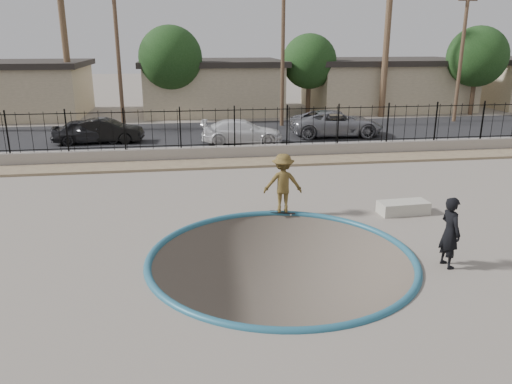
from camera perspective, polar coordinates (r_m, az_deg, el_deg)
The scene contains 26 objects.
ground at distance 25.63m, azimuth -2.81°, elevation 2.30°, with size 120.00×120.00×2.20m, color gray.
bowl_pit at distance 13.10m, azimuth 2.92°, elevation -7.52°, with size 6.84×6.84×1.80m, color #4C433A, non-canonical shape.
coping_ring at distance 13.10m, azimuth 2.92°, elevation -7.52°, with size 7.04×7.04×0.20m, color #245D76.
rock_strip at distance 22.65m, azimuth -2.13°, elevation 3.33°, with size 42.00×1.60×0.11m, color tan.
retaining_wall at distance 23.65m, azimuth -2.44°, elevation 4.54°, with size 42.00×0.45×0.60m, color gray.
fence at distance 23.42m, azimuth -2.48°, elevation 7.40°, with size 40.00×0.04×1.80m.
street at distance 30.25m, azimuth -3.80°, elevation 6.75°, with size 90.00×8.00×0.04m, color black.
house_west at distance 41.28m, azimuth -26.68°, elevation 10.53°, with size 11.60×8.60×3.90m.
house_center at distance 39.39m, azimuth -5.05°, elevation 12.02°, with size 10.60×8.60×3.90m.
house_east at distance 42.60m, azimuth 14.53°, elevation 11.93°, with size 12.60×8.60×3.90m.
palm_mid at distance 37.46m, azimuth -21.24°, elevation 17.94°, with size 2.30×2.30×9.30m.
palm_right at distance 37.58m, azimuth 14.95°, elevation 19.47°, with size 2.30×2.30×10.30m.
utility_pole_left at distance 31.87m, azimuth -15.50°, elevation 15.20°, with size 1.70×0.24×9.00m.
utility_pole_mid at distance 32.30m, azimuth 3.09°, elevation 16.24°, with size 1.70×0.24×9.50m.
utility_pole_right at distance 36.63m, azimuth 22.47°, elevation 14.73°, with size 1.70×0.24×9.00m.
street_tree_left at distance 35.69m, azimuth -9.75°, elevation 14.88°, with size 4.32×4.32×6.36m.
street_tree_mid at distance 37.88m, azimuth 6.11°, elevation 14.61°, with size 3.96×3.96×5.83m.
street_tree_right at distance 40.75m, azimuth 23.97°, elevation 13.95°, with size 4.32×4.32×6.36m.
skater at distance 15.94m, azimuth 3.08°, elevation 0.69°, with size 1.23×0.71×1.90m, color olive.
skateboard at distance 16.22m, azimuth 3.03°, elevation -2.33°, with size 0.87×0.46×0.07m.
videographer at distance 13.18m, azimuth 21.30°, elevation -4.32°, with size 0.66×0.43×1.81m, color black.
concrete_ledge at distance 16.91m, azimuth 16.48°, elevation -1.71°, with size 1.60×0.70×0.40m, color #B5B0A0.
car_a at distance 28.51m, azimuth -18.53°, elevation 6.64°, with size 1.55×3.85×1.31m, color black.
car_b at distance 28.37m, azimuth -16.76°, elevation 6.73°, with size 1.36×3.91×1.29m, color black.
car_c at distance 26.95m, azimuth -1.60°, elevation 6.90°, with size 1.77×4.34×1.26m, color white.
car_d at distance 29.40m, azimuth 9.14°, elevation 7.77°, with size 2.45×5.32×1.48m, color gray.
Camera 1 is at (-2.40, -12.66, 5.47)m, focal length 35.00 mm.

